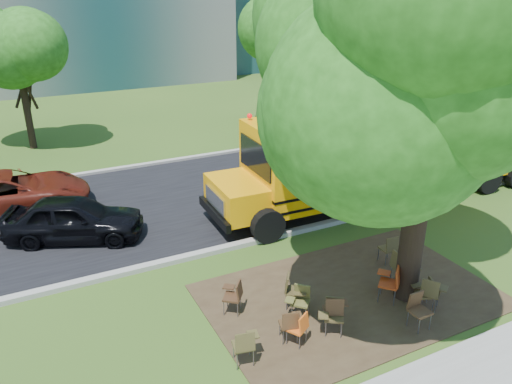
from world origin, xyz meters
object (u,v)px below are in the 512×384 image
chair_3 (333,312)px  chair_6 (427,290)px  chair_12 (401,266)px  black_car (74,219)px  chair_1 (290,322)px  chair_11 (391,280)px  chair_7 (432,291)px  chair_9 (300,298)px  chair_13 (390,246)px  main_tree (438,50)px  chair_10 (292,288)px  chair_2 (299,325)px  chair_4 (335,309)px  chair_8 (234,294)px  chair_0 (245,343)px  chair_5 (418,308)px  bg_car_red (8,193)px  school_bus (400,147)px

chair_3 → chair_6: chair_3 is taller
chair_12 → black_car: black_car is taller
chair_1 → chair_11: (2.91, 0.21, 0.09)m
chair_7 → chair_9: chair_7 is taller
chair_3 → chair_13: (3.09, 1.75, -0.00)m
main_tree → chair_10: (-2.73, 0.84, -5.34)m
main_tree → chair_10: 6.05m
chair_2 → chair_4: 0.97m
chair_8 → chair_9: (1.28, -0.80, -0.02)m
chair_6 → chair_9: size_ratio=0.98×
chair_0 → chair_10: chair_10 is taller
chair_2 → chair_12: size_ratio=0.83×
chair_10 → chair_11: size_ratio=0.93×
chair_4 → chair_1: bearing=-157.0°
main_tree → chair_8: 6.82m
chair_3 → chair_6: (2.48, -0.25, -0.04)m
chair_12 → chair_7: bearing=7.7°
chair_5 → chair_6: bearing=-149.0°
chair_7 → bg_car_red: 13.44m
chair_2 → chair_8: (-0.76, 1.63, 0.03)m
black_car → bg_car_red: size_ratio=0.78×
chair_5 → chair_7: 0.83m
chair_8 → chair_0: bearing=-159.7°
school_bus → chair_1: school_bus is taller
chair_2 → chair_8: bearing=83.9°
chair_11 → bg_car_red: size_ratio=0.18×
chair_1 → chair_12: chair_12 is taller
chair_8 → chair_12: 4.29m
chair_12 → chair_1: bearing=-68.7°
chair_1 → chair_9: 0.93m
chair_9 → bg_car_red: 10.82m
chair_10 → chair_13: size_ratio=1.04×
main_tree → chair_1: main_tree is taller
chair_2 → chair_5: (2.62, -0.70, 0.05)m
chair_2 → chair_3: chair_3 is taller
chair_6 → chair_0: bearing=106.6°
chair_7 → black_car: size_ratio=0.22×
main_tree → bg_car_red: main_tree is taller
chair_12 → chair_9: bearing=-79.5°
chair_7 → chair_8: size_ratio=1.03×
chair_6 → chair_7: chair_7 is taller
chair_0 → chair_5: (3.91, -0.65, 0.01)m
chair_1 → chair_5: size_ratio=0.92×
chair_9 → black_car: bearing=-13.4°
chair_10 → black_car: black_car is taller
chair_12 → chair_13: bearing=164.8°
chair_0 → bg_car_red: size_ratio=0.17×
chair_7 → chair_9: size_ratio=1.09×
chair_0 → chair_3: 2.15m
chair_0 → chair_7: bearing=8.2°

